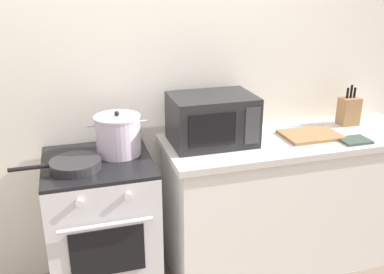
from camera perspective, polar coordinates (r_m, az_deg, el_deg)
back_wall at (r=2.80m, az=-0.24°, el=7.56°), size 4.40×0.10×2.50m
lower_cabinet_right at (r=3.01m, az=12.85°, el=-8.55°), size 1.64×0.56×0.88m
countertop_right at (r=2.82m, az=13.58°, el=-0.35°), size 1.70×0.60×0.04m
stove at (r=2.66m, az=-11.74°, el=-12.17°), size 0.60×0.64×0.92m
stock_pot at (r=2.47m, az=-9.79°, el=0.28°), size 0.34×0.26×0.26m
frying_pan at (r=2.36m, az=-15.36°, el=-3.55°), size 0.47×0.27×0.05m
microwave at (r=2.60m, az=2.68°, el=2.36°), size 0.50×0.37×0.30m
cutting_board at (r=2.84m, az=15.47°, el=0.27°), size 0.36×0.26×0.02m
knife_block at (r=3.13m, az=20.12°, el=3.30°), size 0.13×0.10×0.28m
oven_mitt at (r=2.84m, az=20.82°, el=-0.42°), size 0.18×0.14×0.02m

